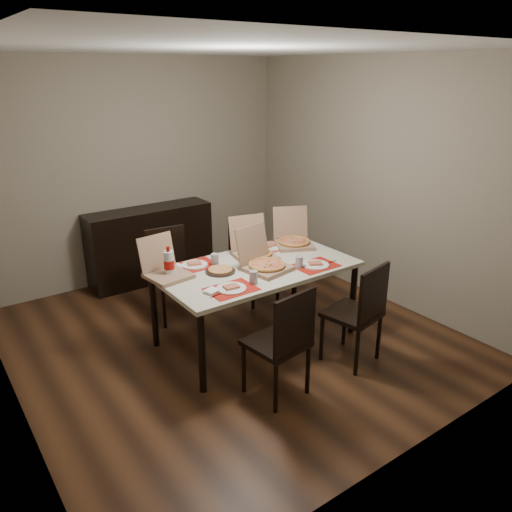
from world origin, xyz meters
The scene contains 20 objects.
ground centered at (0.00, 0.00, -0.01)m, with size 3.80×4.00×0.02m, color #462815.
room_walls centered at (0.00, 0.43, 1.73)m, with size 3.84×4.02×2.62m.
sideboard centered at (0.00, 1.78, 0.45)m, with size 1.50×0.40×0.90m, color black.
dining_table centered at (0.19, -0.16, 0.68)m, with size 1.80×1.00×0.75m.
chair_near_left centered at (-0.18, -1.02, 0.51)m, with size 0.47×0.47×0.93m.
chair_near_right centered at (0.67, -1.01, 0.51)m, with size 0.50×0.50×0.93m.
chair_far_left centered at (-0.23, 0.77, 0.51)m, with size 0.46×0.46×0.93m.
chair_far_right centered at (0.69, 0.65, 0.51)m, with size 0.45×0.45×0.93m.
setting_near_left centered at (-0.24, -0.46, 0.77)m, with size 0.49×0.30×0.11m.
setting_near_right centered at (0.60, -0.45, 0.77)m, with size 0.45×0.30×0.11m.
setting_far_left centered at (-0.24, 0.16, 0.77)m, with size 0.45×0.30×0.11m.
setting_far_right centered at (0.58, 0.17, 0.77)m, with size 0.47×0.30×0.11m.
napkin_loose centered at (0.22, -0.19, 0.76)m, with size 0.12×0.11×0.02m, color white.
pizza_box_center centered at (0.21, -0.26, 0.81)m, with size 0.43×0.47×0.37m.
pizza_box_right centered at (0.84, 0.10, 0.81)m, with size 0.50×0.52×0.36m.
pizza_box_left centered at (-0.59, 0.10, 0.81)m, with size 0.39×0.42×0.34m.
pizza_box_extra centered at (0.31, 0.05, 0.81)m, with size 0.44×0.48×0.37m.
faina_plate centered at (-0.15, -0.09, 0.76)m, with size 0.27×0.27×0.03m.
dip_bowl centered at (0.31, -0.01, 0.77)m, with size 0.12×0.12×0.03m, color white.
soda_bottle centered at (-0.56, 0.09, 0.87)m, with size 0.09×0.09×0.27m.
Camera 1 is at (-2.28, -3.61, 2.44)m, focal length 35.00 mm.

